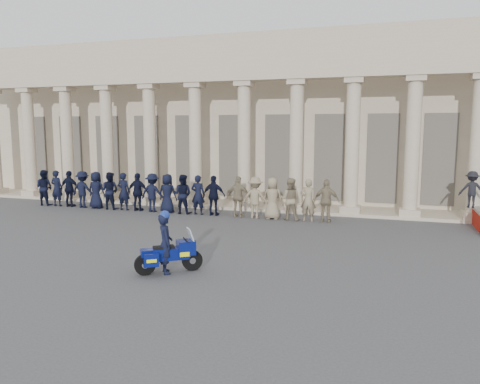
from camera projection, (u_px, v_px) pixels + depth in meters
name	position (u px, v px, depth m)	size (l,w,h in m)	color
ground	(209.00, 251.00, 15.50)	(90.00, 90.00, 0.00)	#404042
building	(297.00, 120.00, 28.79)	(40.00, 12.50, 9.00)	tan
officer_rank	(168.00, 193.00, 22.38)	(15.76, 0.71, 1.87)	black
motorcycle	(169.00, 254.00, 13.09)	(1.62, 1.38, 1.24)	black
rider	(165.00, 242.00, 13.01)	(0.69, 0.74, 1.78)	black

